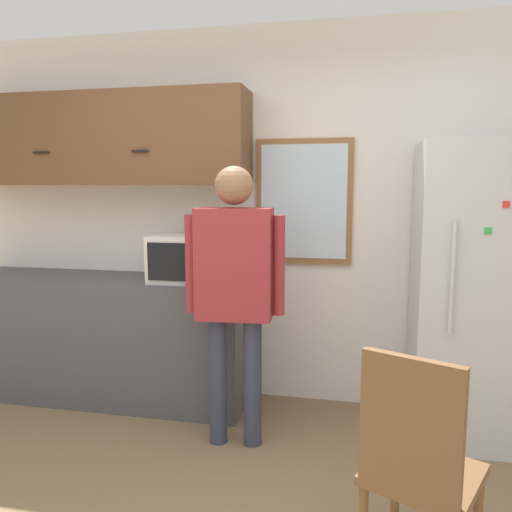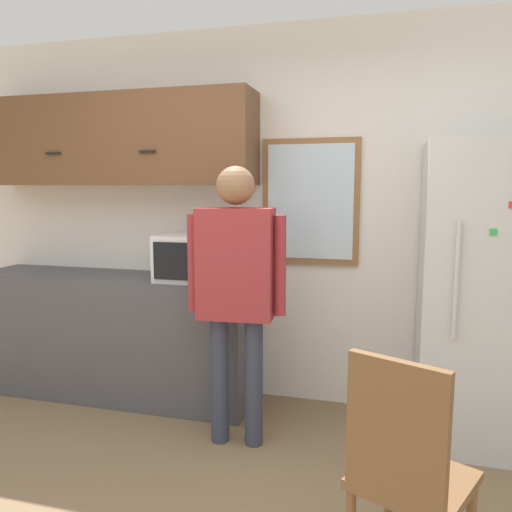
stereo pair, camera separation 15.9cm
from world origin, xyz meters
TOP-DOWN VIEW (x-y plane):
  - back_wall at (0.00, 1.95)m, footprint 6.00×0.06m
  - counter at (-1.13, 1.64)m, footprint 2.14×0.56m
  - upper_cabinets at (-1.13, 1.73)m, footprint 2.14×0.39m
  - microwave at (-0.46, 1.62)m, footprint 0.47×0.40m
  - person at (-0.01, 1.17)m, footprint 0.59×0.25m
  - refrigerator at (1.43, 1.59)m, footprint 0.75×0.67m
  - chair at (0.96, 0.24)m, footprint 0.55×0.55m
  - window at (0.31, 1.91)m, footprint 0.69×0.05m

SIDE VIEW (x-z plane):
  - counter at x=-1.13m, z-range 0.00..0.92m
  - chair at x=0.96m, z-range 0.04..1.00m
  - refrigerator at x=1.43m, z-range 0.00..1.85m
  - person at x=-0.01m, z-range 0.19..1.88m
  - microwave at x=-0.46m, z-range 0.92..1.24m
  - back_wall at x=0.00m, z-range 0.00..2.70m
  - window at x=0.31m, z-range 1.03..1.91m
  - upper_cabinets at x=-1.13m, z-range 1.59..2.23m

